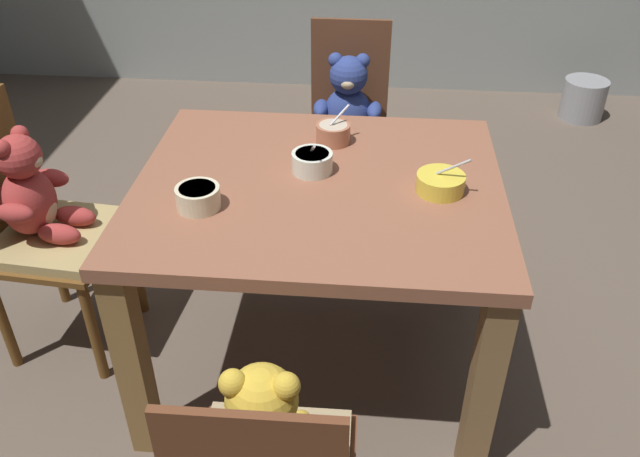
{
  "coord_description": "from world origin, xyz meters",
  "views": [
    {
      "loc": [
        0.16,
        -1.7,
        1.73
      ],
      "look_at": [
        0.0,
        0.05,
        0.52
      ],
      "focal_mm": 36.99,
      "sensor_mm": 36.0,
      "label": 1
    }
  ],
  "objects_px": {
    "teddy_chair_near_left": "(38,213)",
    "porridge_bowl_cream_near_left": "(198,197)",
    "porridge_bowl_terracotta_far_center": "(333,133)",
    "porridge_bowl_yellow_near_right": "(440,183)",
    "dining_table": "(319,216)",
    "porridge_bowl_white_center": "(312,162)",
    "metal_pail": "(583,99)",
    "teddy_chair_far_center": "(348,115)"
  },
  "relations": [
    {
      "from": "teddy_chair_far_center",
      "to": "porridge_bowl_yellow_near_right",
      "type": "relative_size",
      "value": 6.14
    },
    {
      "from": "teddy_chair_far_center",
      "to": "porridge_bowl_cream_near_left",
      "type": "height_order",
      "value": "teddy_chair_far_center"
    },
    {
      "from": "dining_table",
      "to": "teddy_chair_near_left",
      "type": "relative_size",
      "value": 1.21
    },
    {
      "from": "porridge_bowl_yellow_near_right",
      "to": "metal_pail",
      "type": "bearing_deg",
      "value": 64.14
    },
    {
      "from": "dining_table",
      "to": "metal_pail",
      "type": "distance_m",
      "value": 2.62
    },
    {
      "from": "porridge_bowl_terracotta_far_center",
      "to": "porridge_bowl_yellow_near_right",
      "type": "distance_m",
      "value": 0.44
    },
    {
      "from": "teddy_chair_far_center",
      "to": "metal_pail",
      "type": "height_order",
      "value": "teddy_chair_far_center"
    },
    {
      "from": "teddy_chair_far_center",
      "to": "metal_pail",
      "type": "distance_m",
      "value": 1.92
    },
    {
      "from": "teddy_chair_far_center",
      "to": "porridge_bowl_terracotta_far_center",
      "type": "bearing_deg",
      "value": -1.72
    },
    {
      "from": "dining_table",
      "to": "teddy_chair_near_left",
      "type": "distance_m",
      "value": 0.93
    },
    {
      "from": "porridge_bowl_white_center",
      "to": "dining_table",
      "type": "bearing_deg",
      "value": -68.59
    },
    {
      "from": "dining_table",
      "to": "porridge_bowl_white_center",
      "type": "xyz_separation_m",
      "value": [
        -0.03,
        0.06,
        0.16
      ]
    },
    {
      "from": "teddy_chair_far_center",
      "to": "porridge_bowl_white_center",
      "type": "xyz_separation_m",
      "value": [
        -0.07,
        -0.8,
        0.21
      ]
    },
    {
      "from": "porridge_bowl_cream_near_left",
      "to": "porridge_bowl_yellow_near_right",
      "type": "height_order",
      "value": "porridge_bowl_yellow_near_right"
    },
    {
      "from": "dining_table",
      "to": "teddy_chair_far_center",
      "type": "relative_size",
      "value": 1.21
    },
    {
      "from": "porridge_bowl_white_center",
      "to": "porridge_bowl_yellow_near_right",
      "type": "bearing_deg",
      "value": -12.4
    },
    {
      "from": "porridge_bowl_cream_near_left",
      "to": "porridge_bowl_white_center",
      "type": "xyz_separation_m",
      "value": [
        0.3,
        0.23,
        -0.0
      ]
    },
    {
      "from": "dining_table",
      "to": "metal_pail",
      "type": "xyz_separation_m",
      "value": [
        1.41,
        2.15,
        -0.48
      ]
    },
    {
      "from": "porridge_bowl_cream_near_left",
      "to": "metal_pail",
      "type": "xyz_separation_m",
      "value": [
        1.73,
        2.32,
        -0.64
      ]
    },
    {
      "from": "dining_table",
      "to": "teddy_chair_far_center",
      "type": "distance_m",
      "value": 0.87
    },
    {
      "from": "teddy_chair_near_left",
      "to": "porridge_bowl_cream_near_left",
      "type": "height_order",
      "value": "teddy_chair_near_left"
    },
    {
      "from": "teddy_chair_near_left",
      "to": "metal_pail",
      "type": "bearing_deg",
      "value": 47.13
    },
    {
      "from": "porridge_bowl_yellow_near_right",
      "to": "porridge_bowl_terracotta_far_center",
      "type": "bearing_deg",
      "value": 139.6
    },
    {
      "from": "teddy_chair_far_center",
      "to": "porridge_bowl_yellow_near_right",
      "type": "bearing_deg",
      "value": 19.65
    },
    {
      "from": "metal_pail",
      "to": "teddy_chair_far_center",
      "type": "bearing_deg",
      "value": -136.8
    },
    {
      "from": "dining_table",
      "to": "teddy_chair_near_left",
      "type": "xyz_separation_m",
      "value": [
        -0.93,
        0.03,
        -0.06
      ]
    },
    {
      "from": "porridge_bowl_white_center",
      "to": "teddy_chair_near_left",
      "type": "bearing_deg",
      "value": -177.84
    },
    {
      "from": "teddy_chair_far_center",
      "to": "porridge_bowl_cream_near_left",
      "type": "distance_m",
      "value": 1.12
    },
    {
      "from": "teddy_chair_far_center",
      "to": "porridge_bowl_terracotta_far_center",
      "type": "distance_m",
      "value": 0.64
    },
    {
      "from": "porridge_bowl_yellow_near_right",
      "to": "teddy_chair_near_left",
      "type": "bearing_deg",
      "value": 177.78
    },
    {
      "from": "porridge_bowl_cream_near_left",
      "to": "porridge_bowl_yellow_near_right",
      "type": "bearing_deg",
      "value": 12.29
    },
    {
      "from": "dining_table",
      "to": "porridge_bowl_yellow_near_right",
      "type": "xyz_separation_m",
      "value": [
        0.36,
        -0.02,
        0.15
      ]
    },
    {
      "from": "porridge_bowl_yellow_near_right",
      "to": "porridge_bowl_white_center",
      "type": "relative_size",
      "value": 1.11
    },
    {
      "from": "dining_table",
      "to": "porridge_bowl_white_center",
      "type": "height_order",
      "value": "porridge_bowl_white_center"
    },
    {
      "from": "teddy_chair_near_left",
      "to": "porridge_bowl_cream_near_left",
      "type": "distance_m",
      "value": 0.68
    },
    {
      "from": "porridge_bowl_terracotta_far_center",
      "to": "porridge_bowl_yellow_near_right",
      "type": "xyz_separation_m",
      "value": [
        0.33,
        -0.28,
        -0.0
      ]
    },
    {
      "from": "dining_table",
      "to": "porridge_bowl_white_center",
      "type": "distance_m",
      "value": 0.17
    },
    {
      "from": "porridge_bowl_white_center",
      "to": "metal_pail",
      "type": "relative_size",
      "value": 0.52
    },
    {
      "from": "porridge_bowl_terracotta_far_center",
      "to": "porridge_bowl_white_center",
      "type": "distance_m",
      "value": 0.21
    },
    {
      "from": "porridge_bowl_yellow_near_right",
      "to": "porridge_bowl_white_center",
      "type": "height_order",
      "value": "same"
    },
    {
      "from": "porridge_bowl_terracotta_far_center",
      "to": "porridge_bowl_yellow_near_right",
      "type": "height_order",
      "value": "porridge_bowl_yellow_near_right"
    },
    {
      "from": "porridge_bowl_yellow_near_right",
      "to": "metal_pail",
      "type": "relative_size",
      "value": 0.58
    }
  ]
}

